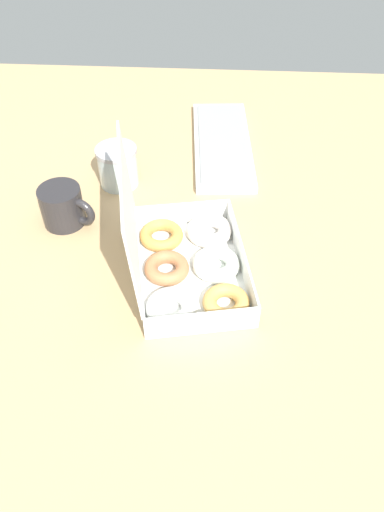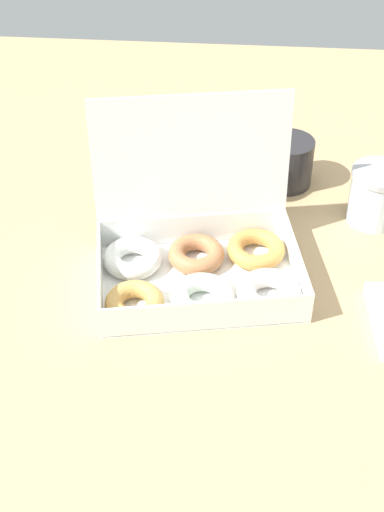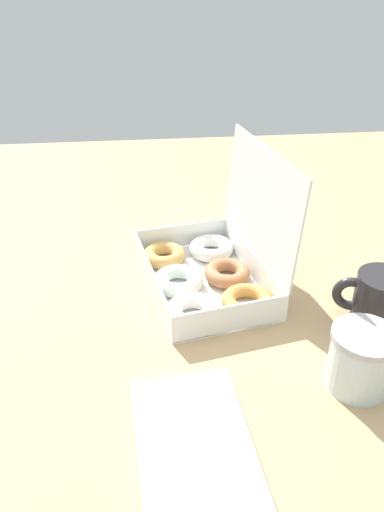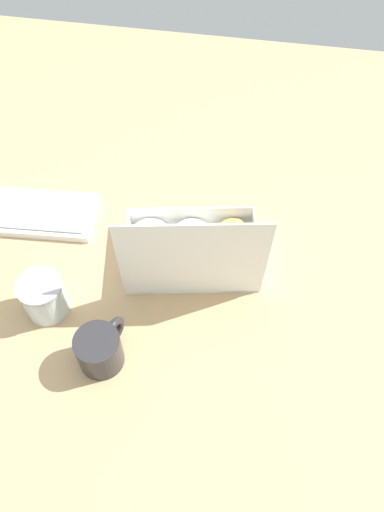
{
  "view_description": "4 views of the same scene",
  "coord_description": "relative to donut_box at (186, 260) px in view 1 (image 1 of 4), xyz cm",
  "views": [
    {
      "loc": [
        -68.04,
        -2.17,
        72.16
      ],
      "look_at": [
        -1.58,
        1.88,
        5.31
      ],
      "focal_mm": 35.0,
      "sensor_mm": 36.0,
      "label": 1
    },
    {
      "loc": [
        4.89,
        -78.08,
        73.05
      ],
      "look_at": [
        -2.09,
        4.43,
        3.38
      ],
      "focal_mm": 50.0,
      "sensor_mm": 36.0,
      "label": 2
    },
    {
      "loc": [
        77.28,
        -8.57,
        53.83
      ],
      "look_at": [
        -2.36,
        0.1,
        5.56
      ],
      "focal_mm": 35.0,
      "sensor_mm": 36.0,
      "label": 3
    },
    {
      "loc": [
        -12.14,
        68.46,
        94.64
      ],
      "look_at": [
        -1.13,
        3.6,
        2.2
      ],
      "focal_mm": 35.0,
      "sensor_mm": 36.0,
      "label": 4
    }
  ],
  "objects": [
    {
      "name": "donut_box",
      "position": [
        0.0,
        0.0,
        0.0
      ],
      "size": [
        33.53,
        27.25,
        25.78
      ],
      "color": "white",
      "rests_on": "ground_plane"
    },
    {
      "name": "ground_plane",
      "position": [
        0.82,
        -3.18,
        -4.35
      ],
      "size": [
        180.0,
        180.0,
        2.0
      ],
      "primitive_type": "cube",
      "color": "tan"
    },
    {
      "name": "coffee_mug",
      "position": [
        13.4,
        27.05,
        1.1
      ],
      "size": [
        9.05,
        12.41,
        8.67
      ],
      "color": "#29282B",
      "rests_on": "ground_plane"
    },
    {
      "name": "keyboard",
      "position": [
        44.97,
        -6.37,
        -2.29
      ],
      "size": [
        40.44,
        17.19,
        2.2
      ],
      "color": "white",
      "rests_on": "ground_plane"
    },
    {
      "name": "glass_jar",
      "position": [
        28.13,
        17.78,
        1.46
      ],
      "size": [
        9.49,
        9.49,
        9.53
      ],
      "color": "silver",
      "rests_on": "ground_plane"
    }
  ]
}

